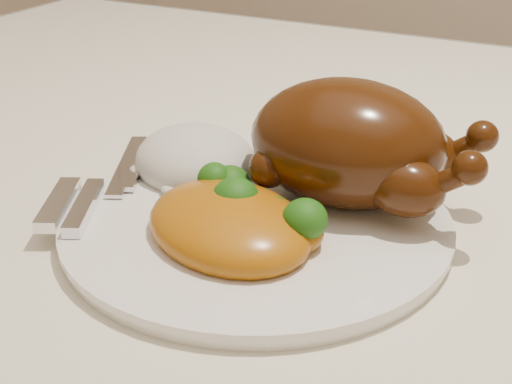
% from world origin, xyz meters
% --- Properties ---
extents(dining_table, '(1.60, 0.90, 0.76)m').
position_xyz_m(dining_table, '(0.00, 0.00, 0.67)').
color(dining_table, brown).
rests_on(dining_table, floor).
extents(tablecloth, '(1.73, 1.03, 0.18)m').
position_xyz_m(tablecloth, '(0.00, 0.00, 0.74)').
color(tablecloth, '#EEE7CD').
rests_on(tablecloth, dining_table).
extents(dinner_plate, '(0.32, 0.32, 0.01)m').
position_xyz_m(dinner_plate, '(-0.14, -0.14, 0.77)').
color(dinner_plate, white).
rests_on(dinner_plate, tablecloth).
extents(roast_chicken, '(0.19, 0.13, 0.10)m').
position_xyz_m(roast_chicken, '(-0.08, -0.08, 0.83)').
color(roast_chicken, '#401C06').
rests_on(roast_chicken, dinner_plate).
extents(rice_mound, '(0.14, 0.13, 0.06)m').
position_xyz_m(rice_mound, '(-0.22, -0.09, 0.79)').
color(rice_mound, silver).
rests_on(rice_mound, dinner_plate).
extents(mac_and_cheese, '(0.17, 0.15, 0.05)m').
position_xyz_m(mac_and_cheese, '(-0.13, -0.17, 0.79)').
color(mac_and_cheese, '#B15B0B').
rests_on(mac_and_cheese, dinner_plate).
extents(cutlery, '(0.08, 0.18, 0.01)m').
position_xyz_m(cutlery, '(-0.26, -0.17, 0.79)').
color(cutlery, silver).
rests_on(cutlery, dinner_plate).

